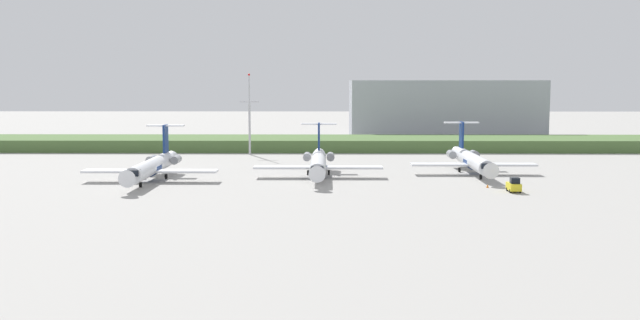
# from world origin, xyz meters

# --- Properties ---
(ground_plane) EXTENTS (500.00, 500.00, 0.00)m
(ground_plane) POSITION_xyz_m (0.00, 30.00, 0.00)
(ground_plane) COLOR #9E9B96
(grass_berm) EXTENTS (320.00, 20.00, 2.95)m
(grass_berm) POSITION_xyz_m (0.00, 63.40, 1.47)
(grass_berm) COLOR #4C6B38
(grass_berm) RESTS_ON ground
(regional_jet_nearest) EXTENTS (22.81, 31.00, 9.00)m
(regional_jet_nearest) POSITION_xyz_m (-28.81, 7.33, 2.54)
(regional_jet_nearest) COLOR silver
(regional_jet_nearest) RESTS_ON ground
(regional_jet_second) EXTENTS (22.81, 31.00, 9.00)m
(regional_jet_second) POSITION_xyz_m (-0.31, 12.86, 2.54)
(regional_jet_second) COLOR silver
(regional_jet_second) RESTS_ON ground
(regional_jet_third) EXTENTS (22.81, 31.00, 9.00)m
(regional_jet_third) POSITION_xyz_m (28.07, 17.31, 2.54)
(regional_jet_third) COLOR silver
(regional_jet_third) RESTS_ON ground
(antenna_mast) EXTENTS (4.40, 0.50, 18.73)m
(antenna_mast) POSITION_xyz_m (-16.70, 50.26, 7.85)
(antenna_mast) COLOR #B2B2B7
(antenna_mast) RESTS_ON ground
(distant_hangar) EXTENTS (55.15, 26.25, 17.18)m
(distant_hangar) POSITION_xyz_m (35.78, 97.96, 8.59)
(distant_hangar) COLOR #9EA3AD
(distant_hangar) RESTS_ON ground
(baggage_tug) EXTENTS (1.72, 3.20, 2.30)m
(baggage_tug) POSITION_xyz_m (30.14, -4.79, 1.00)
(baggage_tug) COLOR yellow
(baggage_tug) RESTS_ON ground
(safety_cone_front_marker) EXTENTS (0.44, 0.44, 0.55)m
(safety_cone_front_marker) POSITION_xyz_m (27.10, -0.30, 0.28)
(safety_cone_front_marker) COLOR orange
(safety_cone_front_marker) RESTS_ON ground
(safety_cone_mid_marker) EXTENTS (0.44, 0.44, 0.55)m
(safety_cone_mid_marker) POSITION_xyz_m (30.62, -0.36, 0.28)
(safety_cone_mid_marker) COLOR orange
(safety_cone_mid_marker) RESTS_ON ground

